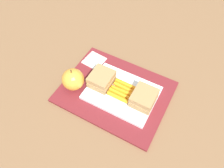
# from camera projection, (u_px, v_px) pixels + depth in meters

# --- Properties ---
(ground_plane) EXTENTS (2.40, 2.40, 0.00)m
(ground_plane) POSITION_uv_depth(u_px,v_px,m) (115.00, 92.00, 0.77)
(ground_plane) COLOR brown
(lunchbag_mat) EXTENTS (0.36, 0.28, 0.01)m
(lunchbag_mat) POSITION_uv_depth(u_px,v_px,m) (115.00, 92.00, 0.77)
(lunchbag_mat) COLOR maroon
(lunchbag_mat) RESTS_ON ground_plane
(food_tray) EXTENTS (0.23, 0.17, 0.01)m
(food_tray) POSITION_uv_depth(u_px,v_px,m) (122.00, 93.00, 0.75)
(food_tray) COLOR white
(food_tray) RESTS_ON lunchbag_mat
(sandwich_half_left) EXTENTS (0.07, 0.08, 0.04)m
(sandwich_half_left) POSITION_uv_depth(u_px,v_px,m) (144.00, 98.00, 0.71)
(sandwich_half_left) COLOR #9E7A4C
(sandwich_half_left) RESTS_ON food_tray
(sandwich_half_right) EXTENTS (0.07, 0.08, 0.04)m
(sandwich_half_right) POSITION_uv_depth(u_px,v_px,m) (101.00, 79.00, 0.75)
(sandwich_half_right) COLOR #9E7A4C
(sandwich_half_right) RESTS_ON food_tray
(carrot_sticks_bundle) EXTENTS (0.08, 0.07, 0.02)m
(carrot_sticks_bundle) POSITION_uv_depth(u_px,v_px,m) (122.00, 91.00, 0.74)
(carrot_sticks_bundle) COLOR orange
(carrot_sticks_bundle) RESTS_ON food_tray
(apple) EXTENTS (0.08, 0.08, 0.09)m
(apple) POSITION_uv_depth(u_px,v_px,m) (73.00, 79.00, 0.74)
(apple) COLOR gold
(apple) RESTS_ON lunchbag_mat
(paper_napkin) EXTENTS (0.08, 0.08, 0.00)m
(paper_napkin) POSITION_uv_depth(u_px,v_px,m) (94.00, 61.00, 0.84)
(paper_napkin) COLOR white
(paper_napkin) RESTS_ON lunchbag_mat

